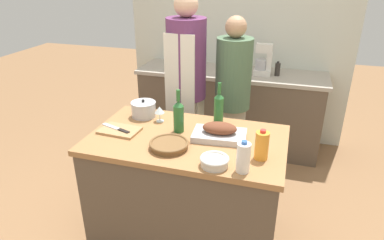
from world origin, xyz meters
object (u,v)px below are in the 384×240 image
cutting_board (120,130)px  milk_jug (243,157)px  wine_bottle_dark (179,115)px  wine_glass_left (160,110)px  person_cook_guest (232,95)px  condiment_bottle_short (194,60)px  stand_mixer (263,62)px  stock_pot (144,109)px  knife_chef (117,128)px  roasting_pan (219,132)px  condiment_bottle_tall (277,69)px  wine_bottle_green (219,107)px  wicker_basket (169,145)px  juice_jug (262,145)px  mixing_bowl (214,161)px  person_cook_aproned (186,84)px

cutting_board → milk_jug: bearing=-15.8°
wine_bottle_dark → wine_glass_left: bearing=148.1°
person_cook_guest → condiment_bottle_short: bearing=120.3°
wine_bottle_dark → stand_mixer: size_ratio=0.94×
stock_pot → person_cook_guest: 0.90m
stand_mixer → knife_chef: bearing=-117.5°
stock_pot → wine_bottle_dark: wine_bottle_dark is taller
knife_chef → stand_mixer: size_ratio=0.77×
stand_mixer → roasting_pan: bearing=-94.7°
wine_bottle_dark → condiment_bottle_short: wine_bottle_dark is taller
knife_chef → person_cook_guest: (0.67, 0.98, -0.02)m
milk_jug → stand_mixer: size_ratio=0.59×
wine_bottle_dark → person_cook_guest: (0.24, 0.85, -0.12)m
milk_jug → stock_pot: bearing=147.2°
roasting_pan → condiment_bottle_tall: condiment_bottle_tall is taller
wine_bottle_green → condiment_bottle_short: size_ratio=1.48×
wicker_basket → wine_bottle_green: 0.56m
juice_jug → condiment_bottle_tall: bearing=90.8°
wicker_basket → stock_pot: 0.57m
milk_jug → stand_mixer: (-0.09, 1.94, 0.06)m
milk_jug → condiment_bottle_tall: 1.95m
cutting_board → wine_bottle_green: wine_bottle_green is taller
roasting_pan → milk_jug: milk_jug is taller
mixing_bowl → wine_bottle_green: bearing=100.7°
wicker_basket → wine_bottle_dark: 0.28m
wicker_basket → condiment_bottle_tall: (0.57, 1.82, 0.06)m
wicker_basket → juice_jug: size_ratio=1.32×
milk_jug → person_cook_guest: 1.28m
wicker_basket → juice_jug: bearing=4.0°
milk_jug → stand_mixer: stand_mixer is taller
cutting_board → mixing_bowl: (0.77, -0.26, 0.03)m
mixing_bowl → wine_glass_left: wine_glass_left is taller
wine_glass_left → juice_jug: bearing=-22.7°
juice_jug → wicker_basket: bearing=-176.0°
juice_jug → condiment_bottle_short: bearing=118.5°
roasting_pan → mixing_bowl: 0.36m
wicker_basket → cutting_board: size_ratio=0.89×
cutting_board → person_cook_aproned: bearing=75.3°
roasting_pan → condiment_bottle_tall: bearing=79.9°
mixing_bowl → milk_jug: 0.18m
knife_chef → person_cook_aproned: (0.25, 0.88, 0.09)m
wine_bottle_green → condiment_bottle_short: (-0.58, 1.30, -0.01)m
cutting_board → knife_chef: (-0.02, 0.00, 0.01)m
milk_jug → knife_chef: milk_jug is taller
roasting_pan → cutting_board: (-0.72, -0.10, -0.04)m
juice_jug → stand_mixer: (-0.18, 1.76, 0.06)m
person_cook_guest → stock_pot: bearing=-140.4°
condiment_bottle_tall → stock_pot: bearing=-124.2°
stock_pot → condiment_bottle_tall: (0.94, 1.39, 0.02)m
stock_pot → juice_jug: size_ratio=0.99×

